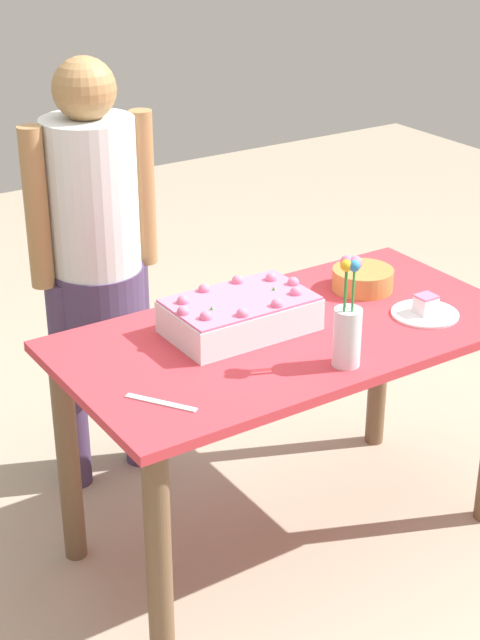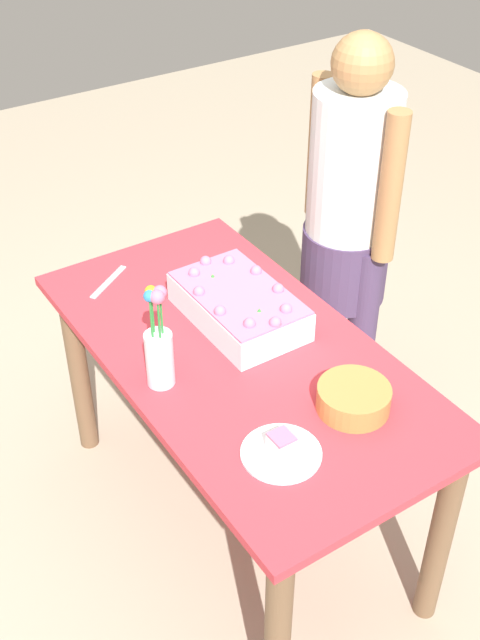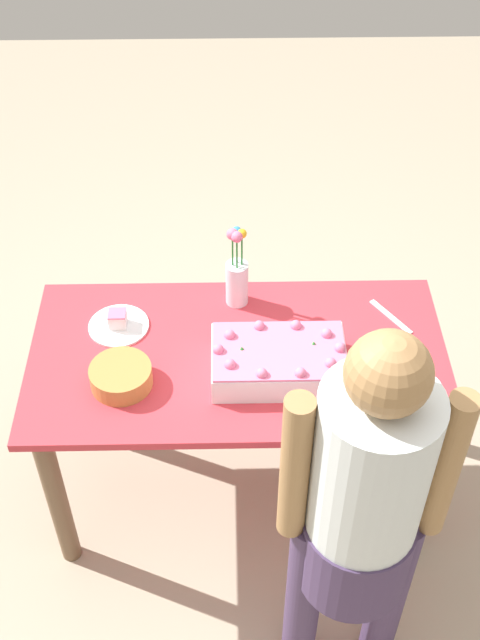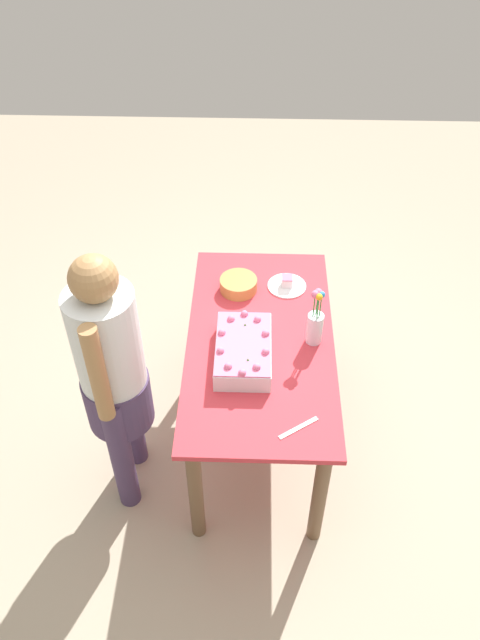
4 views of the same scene
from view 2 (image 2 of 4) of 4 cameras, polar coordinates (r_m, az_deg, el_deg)
The scene contains 8 objects.
ground_plane at distance 2.90m, azimuth -0.04°, elevation -13.82°, with size 8.00×8.00×0.00m, color tan.
dining_table at distance 2.45m, azimuth -0.04°, elevation -4.61°, with size 1.39×0.73×0.76m.
sheet_cake at distance 2.45m, azimuth -0.10°, elevation 1.07°, with size 0.43×0.26×0.13m.
serving_plate_with_slice at distance 2.05m, azimuth 2.95°, elevation -9.21°, with size 0.21×0.21×0.07m.
cake_knife at distance 2.68m, azimuth -9.34°, elevation 2.70°, with size 0.20×0.02×0.00m, color silver.
flower_vase at distance 2.19m, azimuth -5.79°, elevation -2.05°, with size 0.08×0.08×0.32m.
fruit_bowl at distance 2.17m, azimuth 8.08°, elevation -5.54°, with size 0.20×0.20×0.07m, color #BC7F3F.
person_standing at distance 2.85m, azimuth 7.72°, elevation 7.39°, with size 0.45×0.31×1.49m.
Camera 2 is at (1.54, -1.00, 2.24)m, focal length 45.00 mm.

